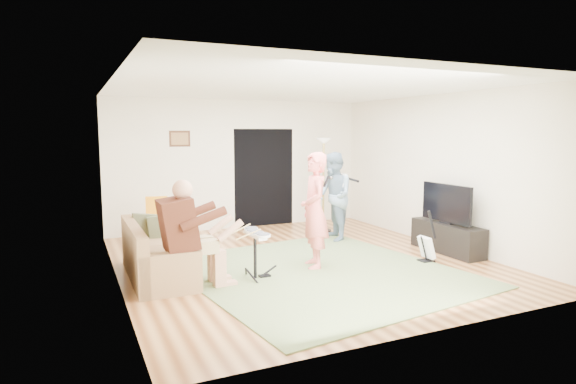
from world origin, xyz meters
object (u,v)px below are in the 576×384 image
object	(u,v)px
drum_kit	(255,258)
guitarist	(333,196)
singer	(314,210)
torchiere_lamp	(324,168)
sofa	(153,260)
television	(446,203)
dining_chair	(157,231)
tv_cabinet	(447,238)
guitar_spare	(427,247)

from	to	relation	value
drum_kit	guitarist	bearing A→B (deg)	37.37
singer	torchiere_lamp	world-z (taller)	torchiere_lamp
sofa	torchiere_lamp	world-z (taller)	torchiere_lamp
torchiere_lamp	television	distance (m)	2.67
drum_kit	singer	world-z (taller)	singer
drum_kit	torchiere_lamp	xyz separation A→B (m)	(2.42, 2.48, 1.01)
drum_kit	television	distance (m)	3.49
drum_kit	singer	size ratio (longest dim) A/B	0.40
drum_kit	torchiere_lamp	world-z (taller)	torchiere_lamp
sofa	dining_chair	world-z (taller)	dining_chair
torchiere_lamp	sofa	bearing A→B (deg)	-153.68
sofa	tv_cabinet	world-z (taller)	sofa
dining_chair	guitar_spare	bearing A→B (deg)	-21.71
sofa	drum_kit	world-z (taller)	sofa
guitarist	dining_chair	xyz separation A→B (m)	(-3.16, 0.59, -0.51)
guitarist	tv_cabinet	distance (m)	2.16
guitarist	singer	bearing A→B (deg)	-27.60
sofa	singer	xyz separation A→B (m)	(2.30, -0.46, 0.61)
guitar_spare	tv_cabinet	size ratio (longest dim) A/B	0.59
guitar_spare	tv_cabinet	distance (m)	0.81
guitarist	sofa	bearing A→B (deg)	-62.81
singer	torchiere_lamp	xyz separation A→B (m)	(1.41, 2.30, 0.44)
sofa	guitar_spare	distance (m)	4.16
drum_kit	tv_cabinet	bearing A→B (deg)	1.03
guitarist	dining_chair	world-z (taller)	guitarist
guitar_spare	tv_cabinet	bearing A→B (deg)	25.32
guitarist	guitar_spare	xyz separation A→B (m)	(0.57, -1.96, -0.60)
singer	television	distance (m)	2.43
drum_kit	tv_cabinet	distance (m)	3.50
tv_cabinet	guitarist	bearing A→B (deg)	128.88
drum_kit	sofa	bearing A→B (deg)	153.16
sofa	television	world-z (taller)	television
sofa	television	size ratio (longest dim) A/B	1.73
singer	tv_cabinet	bearing A→B (deg)	100.52
guitarist	dining_chair	distance (m)	3.26
dining_chair	tv_cabinet	size ratio (longest dim) A/B	0.65
torchiere_lamp	dining_chair	bearing A→B (deg)	-176.37
guitar_spare	dining_chair	world-z (taller)	dining_chair
dining_chair	singer	bearing A→B (deg)	-33.72
drum_kit	tv_cabinet	xyz separation A→B (m)	(3.50, 0.06, -0.05)
tv_cabinet	television	distance (m)	0.60
sofa	singer	bearing A→B (deg)	-11.36
television	sofa	bearing A→B (deg)	172.93
guitarist	television	world-z (taller)	guitarist
drum_kit	television	size ratio (longest dim) A/B	0.63
singer	dining_chair	world-z (taller)	singer
singer	torchiere_lamp	distance (m)	2.73
guitarist	guitar_spare	bearing A→B (deg)	26.92
television	torchiere_lamp	bearing A→B (deg)	112.96
tv_cabinet	guitar_spare	bearing A→B (deg)	-154.68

